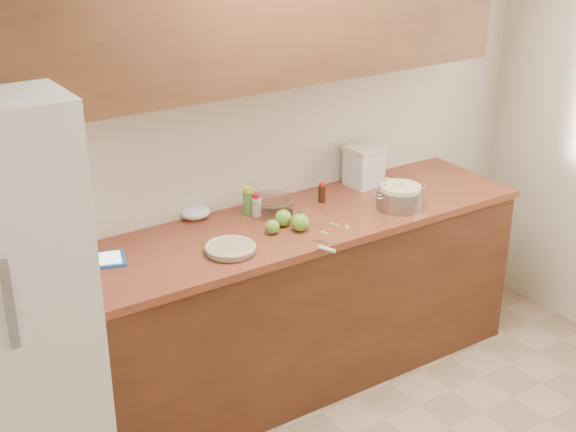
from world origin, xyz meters
TOP-DOWN VIEW (x-y plane):
  - room_shell at (0.00, 0.00)m, footprint 3.60×3.60m
  - counter_run at (0.00, 1.48)m, footprint 2.64×0.68m
  - upper_cabinets at (0.00, 1.63)m, footprint 2.60×0.34m
  - pie at (-0.39, 1.33)m, footprint 0.24×0.24m
  - colander at (0.61, 1.31)m, footprint 0.33×0.24m
  - flour_canister at (0.66, 1.68)m, footprint 0.19×0.19m
  - tablet at (-0.92, 1.57)m, footprint 0.25×0.22m
  - paring_knife at (-0.00, 1.12)m, footprint 0.09×0.18m
  - lemon_bottle at (-0.09, 1.67)m, footprint 0.05×0.05m
  - cinnamon_shaker at (-0.06, 1.63)m, footprint 0.05×0.05m
  - vanilla_bottle at (0.32, 1.60)m, footprint 0.04×0.04m
  - mixing_bowl at (0.01, 1.62)m, footprint 0.23×0.23m
  - paper_towel at (-0.34, 1.77)m, footprint 0.18×0.16m
  - apple_left at (-0.12, 1.41)m, footprint 0.07×0.07m
  - apple_center at (-0.02, 1.45)m, footprint 0.09×0.09m
  - apple_front at (0.01, 1.36)m, footprint 0.09×0.09m
  - peel_a at (0.10, 1.27)m, footprint 0.02×0.04m
  - peel_b at (0.23, 1.26)m, footprint 0.03×0.04m
  - peel_c at (0.20, 1.33)m, footprint 0.04×0.05m
  - peel_d at (-0.13, 1.41)m, footprint 0.04×0.03m

SIDE VIEW (x-z plane):
  - counter_run at x=0.00m, z-range 0.00..0.92m
  - peel_a at x=0.10m, z-range 0.92..0.92m
  - peel_b at x=0.23m, z-range 0.92..0.92m
  - peel_c at x=0.20m, z-range 0.92..0.92m
  - peel_d at x=-0.13m, z-range 0.92..0.92m
  - tablet at x=-0.92m, z-range 0.92..0.94m
  - paring_knife at x=0.00m, z-range 0.92..0.94m
  - pie at x=-0.39m, z-range 0.92..0.96m
  - paper_towel at x=-0.34m, z-range 0.92..0.98m
  - apple_left at x=-0.12m, z-range 0.91..1.00m
  - apple_center at x=-0.02m, z-range 0.91..1.01m
  - apple_front at x=0.01m, z-range 0.91..1.02m
  - mixing_bowl at x=0.01m, z-range 0.92..1.01m
  - vanilla_bottle at x=0.32m, z-range 0.92..1.03m
  - cinnamon_shaker at x=-0.06m, z-range 0.92..1.04m
  - colander at x=0.61m, z-range 0.92..1.04m
  - lemon_bottle at x=-0.09m, z-range 0.92..1.07m
  - flour_canister at x=0.66m, z-range 0.92..1.15m
  - room_shell at x=0.00m, z-range -0.50..3.10m
  - upper_cabinets at x=0.00m, z-range 1.60..2.30m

